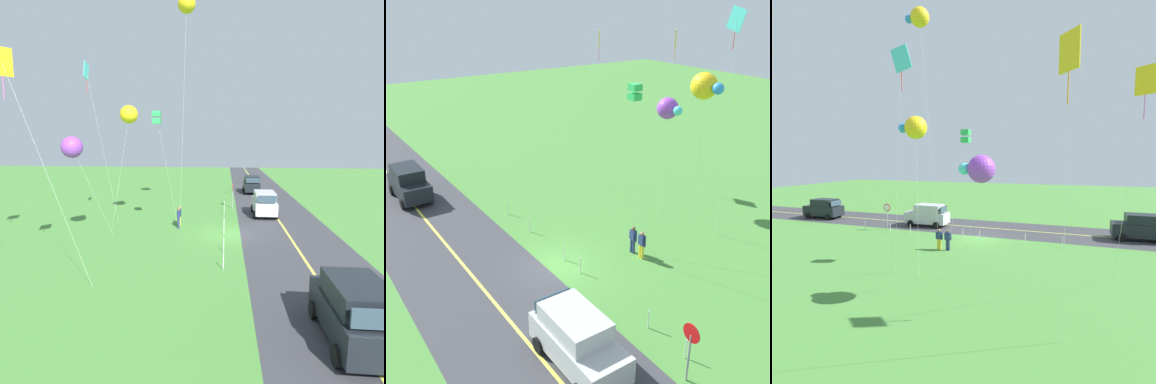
# 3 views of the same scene
# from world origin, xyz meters

# --- Properties ---
(ground_plane) EXTENTS (120.00, 120.00, 0.10)m
(ground_plane) POSITION_xyz_m (0.00, 0.00, -0.05)
(ground_plane) COLOR #478438
(asphalt_road) EXTENTS (120.00, 7.00, 0.00)m
(asphalt_road) POSITION_xyz_m (0.00, -4.00, 0.00)
(asphalt_road) COLOR #38383D
(asphalt_road) RESTS_ON ground
(road_centre_stripe) EXTENTS (120.00, 0.16, 0.00)m
(road_centre_stripe) POSITION_xyz_m (0.00, -4.00, 0.01)
(road_centre_stripe) COLOR #E5E04C
(road_centre_stripe) RESTS_ON asphalt_road
(car_suv_foreground) EXTENTS (4.40, 2.12, 2.24)m
(car_suv_foreground) POSITION_xyz_m (6.37, -2.94, 1.15)
(car_suv_foreground) COLOR #B7B7BC
(car_suv_foreground) RESTS_ON ground
(car_parked_east_far) EXTENTS (4.40, 2.12, 2.24)m
(car_parked_east_far) POSITION_xyz_m (19.75, -2.79, 1.15)
(car_parked_east_far) COLOR black
(car_parked_east_far) RESTS_ON ground
(car_parked_west_far) EXTENTS (4.40, 2.12, 2.24)m
(car_parked_west_far) POSITION_xyz_m (-13.20, -3.77, 1.15)
(car_parked_west_far) COLOR black
(car_parked_west_far) RESTS_ON ground
(stop_sign) EXTENTS (0.76, 0.08, 2.56)m
(stop_sign) POSITION_xyz_m (9.37, -0.10, 1.80)
(stop_sign) COLOR gray
(stop_sign) RESTS_ON ground
(person_adult_near) EXTENTS (0.58, 0.22, 1.60)m
(person_adult_near) POSITION_xyz_m (1.90, 4.26, 0.86)
(person_adult_near) COLOR yellow
(person_adult_near) RESTS_ON ground
(person_adult_companion) EXTENTS (0.58, 0.22, 1.60)m
(person_adult_companion) POSITION_xyz_m (1.19, 4.24, 0.86)
(person_adult_companion) COLOR navy
(person_adult_companion) RESTS_ON ground
(kite_red_low) EXTENTS (2.80, 1.40, 17.99)m
(kite_red_low) POSITION_xyz_m (3.56, 3.83, 17.28)
(kite_red_low) COLOR silver
(kite_red_low) RESTS_ON ground
(kite_blue_mid) EXTENTS (2.14, 1.54, 8.85)m
(kite_blue_mid) POSITION_xyz_m (-0.66, 5.49, 8.40)
(kite_blue_mid) COLOR silver
(kite_blue_mid) RESTS_ON ground
(kite_yellow_high) EXTENTS (1.99, 2.08, 9.52)m
(kite_yellow_high) POSITION_xyz_m (1.74, 8.14, 8.82)
(kite_yellow_high) COLOR silver
(kite_yellow_high) RESTS_ON ground
(kite_green_far) EXTENTS (0.79, 3.67, 10.78)m
(kite_green_far) POSITION_xyz_m (-10.23, 10.16, 9.97)
(kite_green_far) COLOR silver
(kite_green_far) RESTS_ON ground
(kite_orange_near) EXTENTS (2.26, 1.57, 12.63)m
(kite_orange_near) POSITION_xyz_m (0.90, 11.04, 11.67)
(kite_orange_near) COLOR silver
(kite_orange_near) RESTS_ON ground
(kite_cyan_top) EXTENTS (2.49, 2.65, 7.11)m
(kite_cyan_top) POSITION_xyz_m (-3.16, 10.58, 6.40)
(kite_cyan_top) COLOR silver
(kite_cyan_top) RESTS_ON ground
(fence_post_0) EXTENTS (0.05, 0.05, 0.90)m
(fence_post_0) POSITION_xyz_m (-7.02, 0.70, 0.45)
(fence_post_0) COLOR silver
(fence_post_0) RESTS_ON ground
(fence_post_1) EXTENTS (0.05, 0.05, 0.90)m
(fence_post_1) POSITION_xyz_m (-4.12, 0.70, 0.45)
(fence_post_1) COLOR silver
(fence_post_1) RESTS_ON ground
(fence_post_2) EXTENTS (0.05, 0.05, 0.90)m
(fence_post_2) POSITION_xyz_m (-0.27, 0.70, 0.45)
(fence_post_2) COLOR silver
(fence_post_2) RESTS_ON ground
(fence_post_3) EXTENTS (0.05, 0.05, 0.90)m
(fence_post_3) POSITION_xyz_m (1.25, 0.70, 0.45)
(fence_post_3) COLOR silver
(fence_post_3) RESTS_ON ground
(fence_post_4) EXTENTS (0.05, 0.05, 0.90)m
(fence_post_4) POSITION_xyz_m (6.39, 0.70, 0.45)
(fence_post_4) COLOR silver
(fence_post_4) RESTS_ON ground
(fence_post_5) EXTENTS (0.05, 0.05, 0.90)m
(fence_post_5) POSITION_xyz_m (8.54, 0.70, 0.45)
(fence_post_5) COLOR silver
(fence_post_5) RESTS_ON ground
(fence_post_6) EXTENTS (0.05, 0.05, 0.90)m
(fence_post_6) POSITION_xyz_m (11.34, 0.70, 0.45)
(fence_post_6) COLOR silver
(fence_post_6) RESTS_ON ground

